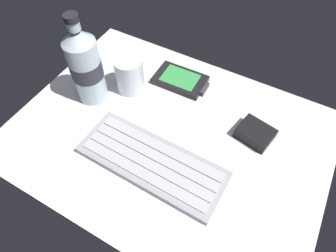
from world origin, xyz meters
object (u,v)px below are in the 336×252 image
Objects in this scene: charger_block at (255,133)px; juice_cup at (130,76)px; keyboard at (152,162)px; handheld_device at (181,80)px; water_bottle at (85,66)px.

juice_cup is at bearing -178.67° from charger_block.
keyboard is 21.93cm from charger_block.
handheld_device is 1.52× the size of juice_cup.
handheld_device is 0.62× the size of water_bottle.
keyboard is at bearing -76.25° from handheld_device.
water_bottle reaches higher than handheld_device.
keyboard is 24.18cm from water_bottle.
keyboard is 23.02cm from handheld_device.
juice_cup is (-14.75, 15.10, 3.10)cm from keyboard.
charger_block is (36.15, 6.91, -7.81)cm from water_bottle.
charger_block is at bearing 1.33° from juice_cup.
juice_cup is at bearing 134.32° from keyboard.
juice_cup reaches higher than handheld_device.
handheld_device is at bearing 162.39° from charger_block.
juice_cup is 30.09cm from charger_block.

